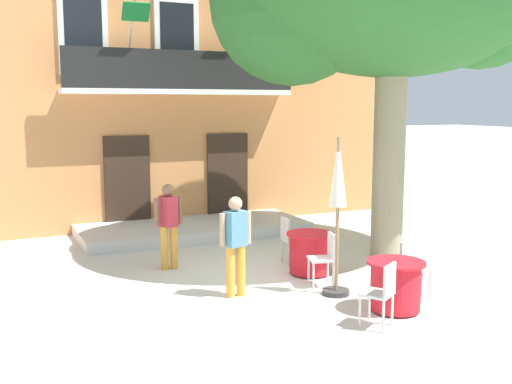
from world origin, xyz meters
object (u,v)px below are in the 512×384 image
cafe_chair_near_tree_1 (382,290)px  cafe_chair_middle_0 (325,255)px  cafe_chair_middle_1 (290,237)px  pedestrian_near_entrance (236,241)px  pedestrian_mid_plaza (169,221)px  cafe_table_middle (310,253)px  cafe_table_near_tree (395,285)px  cafe_umbrella (338,193)px  cafe_chair_near_tree_0 (412,265)px

cafe_chair_near_tree_1 → cafe_chair_middle_0: same height
cafe_chair_middle_1 → pedestrian_near_entrance: bearing=-141.0°
cafe_chair_middle_0 → pedestrian_mid_plaza: 3.00m
cafe_table_middle → cafe_table_near_tree: bearing=-85.7°
cafe_chair_middle_1 → pedestrian_near_entrance: (-1.71, -1.38, 0.38)m
cafe_chair_near_tree_1 → cafe_umbrella: 1.90m
cafe_chair_middle_1 → pedestrian_mid_plaza: bearing=164.2°
cafe_table_middle → cafe_umbrella: (-0.21, -1.21, 1.27)m
cafe_chair_near_tree_0 → cafe_chair_middle_1: (-0.81, 2.59, 0.00)m
cafe_chair_near_tree_1 → pedestrian_mid_plaza: size_ratio=0.57×
cafe_chair_near_tree_1 → cafe_chair_middle_1: (0.41, 3.47, 0.00)m
cafe_table_near_tree → cafe_umbrella: size_ratio=0.34×
cafe_umbrella → pedestrian_near_entrance: 1.79m
cafe_table_near_tree → cafe_chair_middle_0: (-0.30, 1.51, 0.14)m
cafe_chair_near_tree_1 → cafe_umbrella: cafe_umbrella is taller
cafe_chair_near_tree_1 → cafe_chair_middle_1: size_ratio=1.00×
pedestrian_near_entrance → cafe_chair_middle_0: bearing=-4.1°
cafe_chair_middle_0 → cafe_umbrella: bearing=-99.2°
cafe_umbrella → pedestrian_near_entrance: (-1.51, 0.58, -0.75)m
cafe_chair_middle_1 → pedestrian_near_entrance: pedestrian_near_entrance is taller
cafe_chair_middle_0 → cafe_table_near_tree: bearing=-78.7°
cafe_chair_near_tree_1 → cafe_umbrella: size_ratio=0.36×
cafe_chair_near_tree_0 → cafe_umbrella: cafe_umbrella is taller
cafe_umbrella → cafe_chair_near_tree_1: bearing=-98.1°
cafe_chair_near_tree_1 → pedestrian_mid_plaza: (-1.80, 4.09, 0.37)m
cafe_chair_middle_0 → cafe_chair_middle_1: size_ratio=1.00×
pedestrian_mid_plaza → cafe_chair_near_tree_1: bearing=-66.2°
cafe_chair_middle_0 → cafe_umbrella: 1.23m
cafe_chair_near_tree_0 → pedestrian_mid_plaza: pedestrian_mid_plaza is taller
cafe_umbrella → cafe_table_middle: bearing=80.3°
cafe_chair_middle_1 → cafe_chair_near_tree_1: bearing=-96.7°
cafe_table_middle → cafe_umbrella: bearing=-99.7°
cafe_chair_middle_0 → cafe_chair_near_tree_1: bearing=-98.4°
cafe_chair_middle_0 → cafe_chair_middle_1: 1.50m
cafe_table_near_tree → pedestrian_near_entrance: pedestrian_near_entrance is taller
cafe_chair_near_tree_0 → pedestrian_near_entrance: bearing=154.5°
cafe_umbrella → pedestrian_mid_plaza: bearing=127.9°
cafe_chair_near_tree_1 → pedestrian_mid_plaza: 4.49m
cafe_table_near_tree → cafe_chair_middle_1: size_ratio=0.95×
cafe_chair_middle_1 → pedestrian_near_entrance: size_ratio=0.56×
cafe_table_near_tree → cafe_chair_near_tree_0: 0.77m
cafe_chair_near_tree_0 → cafe_umbrella: bearing=148.3°
cafe_table_middle → cafe_chair_middle_0: bearing=-100.0°
cafe_chair_near_tree_0 → pedestrian_mid_plaza: (-3.02, 3.21, 0.37)m
cafe_table_near_tree → cafe_chair_middle_0: size_ratio=0.95×
cafe_table_near_tree → cafe_chair_middle_1: (-0.18, 3.00, 0.14)m
cafe_chair_middle_1 → cafe_table_near_tree: bearing=-86.5°
cafe_chair_middle_0 → pedestrian_near_entrance: size_ratio=0.56×
cafe_table_near_tree → cafe_chair_middle_0: bearing=101.3°
cafe_chair_near_tree_1 → cafe_chair_middle_0: bearing=81.6°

